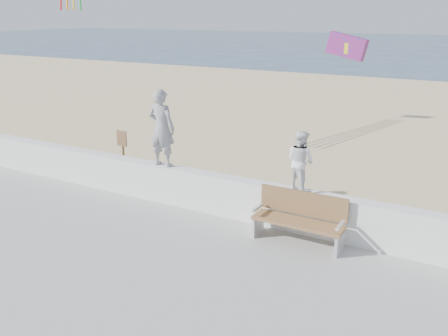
{
  "coord_description": "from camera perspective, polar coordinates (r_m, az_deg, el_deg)",
  "views": [
    {
      "loc": [
        4.91,
        -6.66,
        4.52
      ],
      "look_at": [
        0.2,
        1.8,
        1.35
      ],
      "focal_mm": 38.0,
      "sensor_mm": 36.0,
      "label": 1
    }
  ],
  "objects": [
    {
      "name": "ground",
      "position": [
        9.43,
        -6.5,
        -10.65
      ],
      "size": [
        220.0,
        220.0,
        0.0
      ],
      "primitive_type": "plane",
      "color": "#304961",
      "rests_on": "ground"
    },
    {
      "name": "sand",
      "position": [
        17.02,
        11.27,
        2.51
      ],
      "size": [
        90.0,
        40.0,
        0.08
      ],
      "primitive_type": "cube",
      "color": "beige",
      "rests_on": "ground"
    },
    {
      "name": "seawall",
      "position": [
        10.69,
        -0.42,
        -3.21
      ],
      "size": [
        30.0,
        0.35,
        0.9
      ],
      "primitive_type": "cube",
      "color": "white",
      "rests_on": "boardwalk"
    },
    {
      "name": "adult",
      "position": [
        11.11,
        -7.5,
        4.79
      ],
      "size": [
        0.68,
        0.46,
        1.82
      ],
      "primitive_type": "imported",
      "rotation": [
        0.0,
        0.0,
        3.19
      ],
      "color": "gray",
      "rests_on": "seawall"
    },
    {
      "name": "child",
      "position": [
        9.61,
        9.18,
        0.86
      ],
      "size": [
        0.75,
        0.68,
        1.25
      ],
      "primitive_type": "imported",
      "rotation": [
        0.0,
        0.0,
        2.73
      ],
      "color": "white",
      "rests_on": "seawall"
    },
    {
      "name": "bench",
      "position": [
        9.5,
        9.08,
        -5.9
      ],
      "size": [
        1.8,
        0.57,
        1.0
      ],
      "color": "olive",
      "rests_on": "boardwalk"
    },
    {
      "name": "parafoil_kite",
      "position": [
        11.98,
        14.68,
        13.97
      ],
      "size": [
        1.0,
        0.32,
        0.68
      ],
      "color": "red",
      "rests_on": "ground"
    },
    {
      "name": "sign",
      "position": [
        13.1,
        -12.06,
        1.88
      ],
      "size": [
        0.32,
        0.07,
        1.46
      ],
      "color": "olive",
      "rests_on": "sand"
    }
  ]
}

